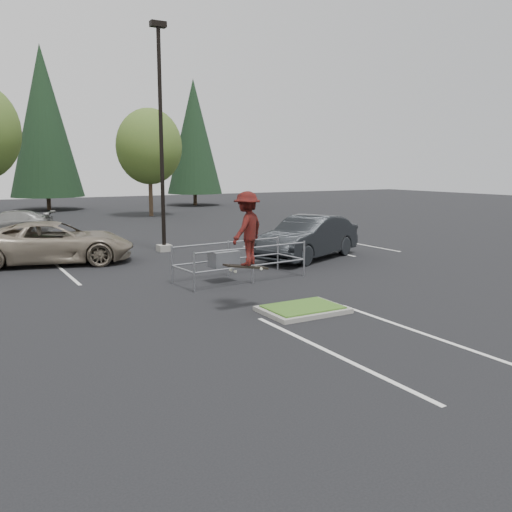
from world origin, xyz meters
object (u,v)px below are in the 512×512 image
car_l_tan (53,242)px  conif_b (44,122)px  decid_c (149,149)px  skateboarder (246,229)px  car_r_charc (308,237)px  cart_corral (228,258)px  conif_c (194,137)px  light_pole (162,151)px  car_far_silver (11,223)px

car_l_tan → conif_b: bearing=7.0°
decid_c → skateboarder: 29.87m
car_r_charc → decid_c: bearing=154.2°
cart_corral → conif_c: bearing=63.2°
light_pole → conif_b: size_ratio=0.70×
cart_corral → car_l_tan: (-4.52, 6.65, 0.05)m
skateboarder → car_far_silver: (-3.80, 21.00, -1.52)m
decid_c → conif_b: (-5.99, 10.67, 2.59)m
decid_c → conif_b: size_ratio=0.58×
car_l_tan → car_far_silver: 10.84m
conif_b → light_pole: bearing=-89.0°
car_r_charc → car_far_silver: car_r_charc is taller
light_pole → car_r_charc: bearing=-47.3°
light_pole → skateboarder: 11.37m
decid_c → conif_b: conif_b is taller
car_far_silver → light_pole: bearing=51.1°
conif_c → car_l_tan: conif_c is taller
light_pole → decid_c: bearing=72.9°
conif_b → decid_c: bearing=-60.7°
skateboarder → car_r_charc: (6.32, 6.00, -1.31)m
decid_c → car_far_silver: (-10.99, -7.83, -4.55)m
car_l_tan → car_r_charc: (9.62, -4.17, 0.06)m
light_pole → decid_c: 18.67m
cart_corral → car_r_charc: bearing=20.9°
cart_corral → car_far_silver: (-5.02, 17.48, -0.10)m
light_pole → conif_c: 30.72m
cart_corral → skateboarder: (-1.22, -3.52, 1.43)m
cart_corral → decid_c: bearing=71.7°
conif_b → conif_c: conif_b is taller
car_l_tan → car_far_silver: car_l_tan is taller
cart_corral → conif_b: bearing=85.0°
conif_c → car_far_silver: 26.55m
car_far_silver → conif_c: bearing=154.9°
skateboarder → conif_c: bearing=-144.9°
car_far_silver → conif_b: bearing=-172.8°
decid_c → car_l_tan: 21.85m
decid_c → skateboarder: bearing=-104.0°
cart_corral → car_l_tan: bearing=119.2°
conif_b → skateboarder: size_ratio=6.70×
car_far_silver → car_r_charc: bearing=56.3°
decid_c → light_pole: bearing=-107.1°
decid_c → car_far_silver: 14.24m
decid_c → conif_c: size_ratio=0.67×
conif_b → car_l_tan: size_ratio=2.36×
light_pole → decid_c: size_ratio=1.21×
light_pole → conif_c: conif_c is taller
car_r_charc → cart_corral: bearing=-87.8°
skateboarder → decid_c: bearing=-137.4°
car_r_charc → car_l_tan: bearing=-137.1°
conif_c → cart_corral: size_ratio=2.71×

